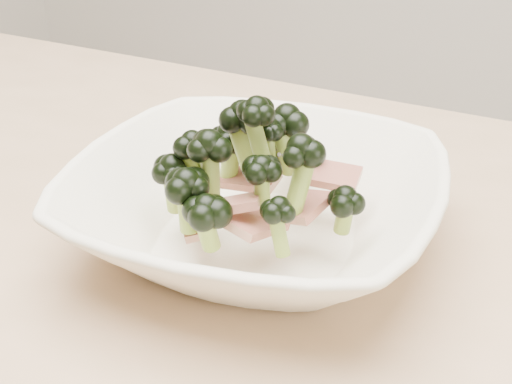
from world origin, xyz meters
TOP-DOWN VIEW (x-y plane):
  - dining_table at (0.00, 0.00)m, footprint 1.20×0.80m
  - broccoli_dish at (0.11, 0.03)m, footprint 0.34×0.34m

SIDE VIEW (x-z plane):
  - dining_table at x=0.00m, z-range 0.28..1.03m
  - broccoli_dish at x=0.11m, z-range 0.72..0.86m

